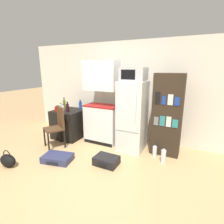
% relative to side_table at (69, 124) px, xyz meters
% --- Properties ---
extents(ground_plane, '(24.00, 24.00, 0.00)m').
position_rel_side_table_xyz_m(ground_plane, '(1.34, -1.24, -0.38)').
color(ground_plane, tan).
extents(wall_back, '(6.40, 0.10, 2.48)m').
position_rel_side_table_xyz_m(wall_back, '(1.54, 0.76, 0.86)').
color(wall_back, silver).
rests_on(wall_back, ground_plane).
extents(side_table, '(0.73, 0.72, 0.75)m').
position_rel_side_table_xyz_m(side_table, '(0.00, 0.00, 0.00)').
color(side_table, black).
rests_on(side_table, ground_plane).
extents(kitchen_hutch, '(0.84, 0.46, 2.00)m').
position_rel_side_table_xyz_m(kitchen_hutch, '(0.94, 0.13, 0.55)').
color(kitchen_hutch, white).
rests_on(kitchen_hutch, ground_plane).
extents(refrigerator, '(0.56, 0.63, 1.56)m').
position_rel_side_table_xyz_m(refrigerator, '(1.76, 0.06, 0.40)').
color(refrigerator, silver).
rests_on(refrigerator, ground_plane).
extents(microwave, '(0.52, 0.42, 0.28)m').
position_rel_side_table_xyz_m(microwave, '(1.76, 0.06, 1.33)').
color(microwave, '#B7B7BC').
rests_on(microwave, refrigerator).
extents(bookshelf, '(0.59, 0.35, 1.73)m').
position_rel_side_table_xyz_m(bookshelf, '(2.49, 0.19, 0.49)').
color(bookshelf, '#2D2319').
rests_on(bookshelf, ground_plane).
extents(bottle_blue_soda, '(0.08, 0.08, 0.24)m').
position_rel_side_table_xyz_m(bottle_blue_soda, '(0.20, 0.27, 0.48)').
color(bottle_blue_soda, '#1E47A3').
rests_on(bottle_blue_soda, side_table).
extents(bottle_ketchup_red, '(0.06, 0.06, 0.14)m').
position_rel_side_table_xyz_m(bottle_ketchup_red, '(-0.17, -0.28, 0.44)').
color(bottle_ketchup_red, '#AD1914').
rests_on(bottle_ketchup_red, side_table).
extents(bottle_olive_oil, '(0.07, 0.07, 0.31)m').
position_rel_side_table_xyz_m(bottle_olive_oil, '(-0.17, 0.06, 0.51)').
color(bottle_olive_oil, '#566619').
rests_on(bottle_olive_oil, side_table).
extents(bottle_clear_short, '(0.07, 0.07, 0.17)m').
position_rel_side_table_xyz_m(bottle_clear_short, '(-0.20, -0.06, 0.45)').
color(bottle_clear_short, silver).
rests_on(bottle_clear_short, side_table).
extents(bottle_wine_dark, '(0.07, 0.07, 0.26)m').
position_rel_side_table_xyz_m(bottle_wine_dark, '(0.10, -0.14, 0.48)').
color(bottle_wine_dark, black).
rests_on(bottle_wine_dark, side_table).
extents(bottle_milk_white, '(0.06, 0.06, 0.17)m').
position_rel_side_table_xyz_m(bottle_milk_white, '(-0.06, -0.12, 0.45)').
color(bottle_milk_white, white).
rests_on(bottle_milk_white, side_table).
extents(chair, '(0.55, 0.55, 0.96)m').
position_rel_side_table_xyz_m(chair, '(0.14, -0.57, 0.18)').
color(chair, black).
rests_on(chair, ground_plane).
extents(suitcase_large_flat, '(0.46, 0.37, 0.16)m').
position_rel_side_table_xyz_m(suitcase_large_flat, '(1.56, -0.80, -0.29)').
color(suitcase_large_flat, black).
rests_on(suitcase_large_flat, ground_plane).
extents(suitcase_small_flat, '(0.63, 0.48, 0.13)m').
position_rel_side_table_xyz_m(suitcase_small_flat, '(0.62, -1.13, -0.31)').
color(suitcase_small_flat, navy).
rests_on(suitcase_small_flat, ground_plane).
extents(handbag, '(0.36, 0.20, 0.33)m').
position_rel_side_table_xyz_m(handbag, '(-0.09, -1.69, -0.25)').
color(handbag, black).
rests_on(handbag, ground_plane).
extents(water_bottle_front, '(0.09, 0.09, 0.30)m').
position_rel_side_table_xyz_m(water_bottle_front, '(2.33, -0.08, -0.25)').
color(water_bottle_front, silver).
rests_on(water_bottle_front, ground_plane).
extents(water_bottle_middle, '(0.09, 0.09, 0.34)m').
position_rel_side_table_xyz_m(water_bottle_middle, '(2.54, -0.24, -0.23)').
color(water_bottle_middle, silver).
rests_on(water_bottle_middle, ground_plane).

